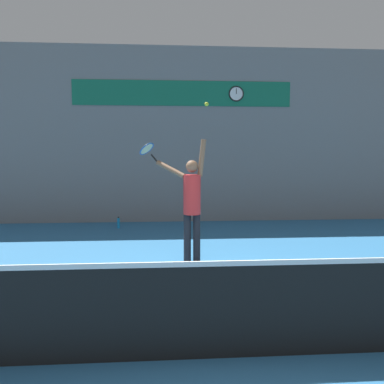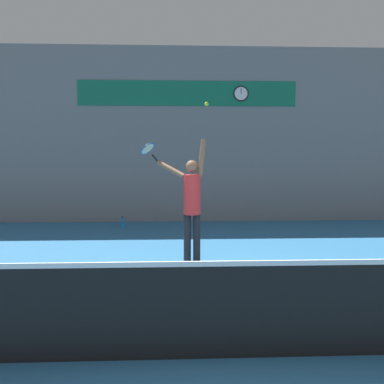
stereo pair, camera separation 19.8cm
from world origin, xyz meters
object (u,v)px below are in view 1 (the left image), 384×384
tennis_player (191,201)px  tennis_ball (207,104)px  scoreboard_clock (236,94)px  water_bottle (118,223)px  tennis_racket (147,150)px

tennis_player → tennis_ball: bearing=-15.2°
scoreboard_clock → tennis_player: 5.20m
tennis_ball → tennis_player: bearing=164.8°
scoreboard_clock → water_bottle: bearing=-165.2°
tennis_player → water_bottle: (-1.72, 3.37, -0.99)m
scoreboard_clock → tennis_player: bearing=-110.4°
tennis_ball → water_bottle: 4.78m
tennis_racket → tennis_ball: (1.05, -0.56, 0.77)m
tennis_player → water_bottle: size_ratio=7.18×
tennis_ball → water_bottle: bearing=119.8°
tennis_racket → tennis_ball: tennis_ball is taller
tennis_player → water_bottle: bearing=117.0°
tennis_player → tennis_racket: (-0.79, 0.49, 0.91)m
tennis_racket → water_bottle: size_ratio=1.33×
water_bottle → tennis_player: bearing=-63.0°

